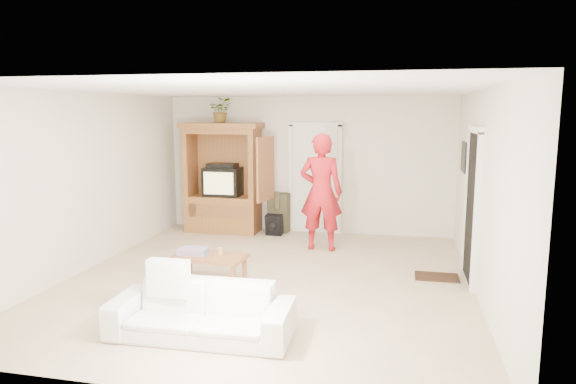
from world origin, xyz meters
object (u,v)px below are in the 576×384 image
(armoire, at_px, (224,185))
(coffee_table, at_px, (210,258))
(man, at_px, (321,192))
(sofa, at_px, (201,311))

(armoire, xyz_separation_m, coffee_table, (0.80, -2.87, -0.59))
(man, height_order, sofa, man)
(coffee_table, bearing_deg, armoire, 110.21)
(armoire, bearing_deg, sofa, -73.45)
(man, distance_m, sofa, 3.78)
(sofa, distance_m, coffee_table, 1.80)
(armoire, xyz_separation_m, man, (2.04, -0.93, 0.08))
(sofa, xyz_separation_m, coffee_table, (-0.56, 1.71, 0.04))
(sofa, height_order, coffee_table, sofa)
(armoire, height_order, coffee_table, armoire)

